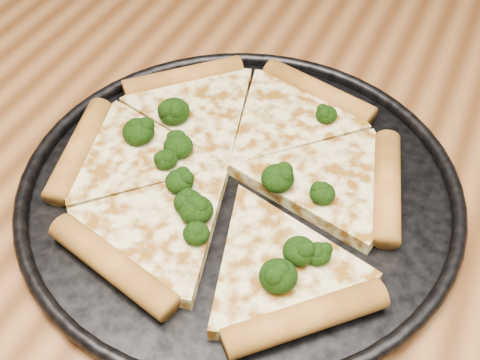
% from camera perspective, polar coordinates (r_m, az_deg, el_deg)
% --- Properties ---
extents(dining_table, '(1.20, 0.90, 0.75)m').
position_cam_1_polar(dining_table, '(0.64, 3.74, -5.41)').
color(dining_table, brown).
rests_on(dining_table, ground).
extents(pizza_pan, '(0.39, 0.39, 0.02)m').
position_cam_1_polar(pizza_pan, '(0.55, -0.00, -0.59)').
color(pizza_pan, black).
rests_on(pizza_pan, dining_table).
extents(pizza, '(0.33, 0.33, 0.02)m').
position_cam_1_polar(pizza, '(0.55, -0.87, 0.90)').
color(pizza, '#F0E593').
rests_on(pizza, pizza_pan).
extents(broccoli_florets, '(0.22, 0.21, 0.02)m').
position_cam_1_polar(broccoli_florets, '(0.53, -1.90, -0.12)').
color(broccoli_florets, black).
rests_on(broccoli_florets, pizza).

